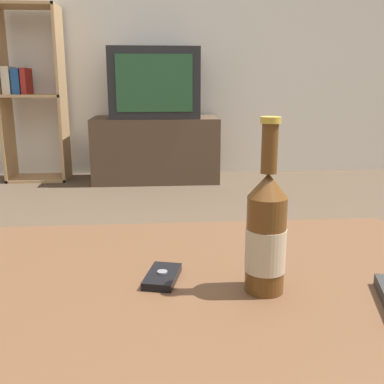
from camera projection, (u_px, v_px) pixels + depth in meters
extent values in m
cube|color=silver|center=(160.00, 10.00, 3.53)|extent=(8.00, 0.05, 2.60)
cube|color=brown|center=(183.00, 287.00, 0.82)|extent=(1.05, 0.64, 0.04)
cylinder|color=#492F1E|center=(358.00, 309.00, 1.16)|extent=(0.07, 0.07, 0.37)
cube|color=#4C3828|center=(156.00, 149.00, 3.48)|extent=(0.95, 0.46, 0.49)
cube|color=black|center=(154.00, 83.00, 3.36)|extent=(0.65, 0.46, 0.51)
cube|color=#234C2D|center=(154.00, 83.00, 3.14)|extent=(0.54, 0.01, 0.39)
cube|color=tan|center=(4.00, 96.00, 3.39)|extent=(0.02, 0.30, 1.30)
cube|color=tan|center=(62.00, 95.00, 3.42)|extent=(0.02, 0.30, 1.30)
cube|color=tan|center=(40.00, 178.00, 3.56)|extent=(0.45, 0.30, 0.02)
cube|color=tan|center=(33.00, 96.00, 3.40)|extent=(0.45, 0.30, 0.02)
cube|color=tan|center=(26.00, 5.00, 3.25)|extent=(0.45, 0.30, 0.02)
cube|color=beige|center=(9.00, 80.00, 3.36)|extent=(0.06, 0.21, 0.20)
cube|color=navy|center=(19.00, 81.00, 3.37)|extent=(0.06, 0.21, 0.19)
cube|color=maroon|center=(27.00, 81.00, 3.38)|extent=(0.04, 0.21, 0.19)
cylinder|color=#563314|center=(266.00, 245.00, 0.74)|extent=(0.07, 0.07, 0.16)
cylinder|color=tan|center=(265.00, 250.00, 0.74)|extent=(0.07, 0.07, 0.07)
cone|color=#563314|center=(268.00, 185.00, 0.72)|extent=(0.07, 0.07, 0.04)
cylinder|color=#563314|center=(270.00, 149.00, 0.70)|extent=(0.03, 0.03, 0.08)
cylinder|color=#B79333|center=(271.00, 120.00, 0.69)|extent=(0.03, 0.03, 0.01)
cube|color=black|center=(162.00, 276.00, 0.80)|extent=(0.07, 0.11, 0.01)
cylinder|color=slate|center=(162.00, 272.00, 0.80)|extent=(0.02, 0.02, 0.00)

